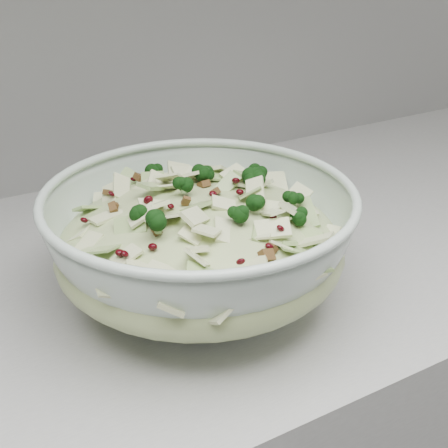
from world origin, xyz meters
The scene contains 3 objects.
counter centered at (0.00, 1.70, 0.45)m, with size 3.60×0.60×0.90m, color #A5A4A0.
mixing_bowl centered at (-0.44, 1.60, 0.97)m, with size 0.40×0.40×0.13m.
salad centered at (-0.44, 1.60, 0.99)m, with size 0.36×0.36×0.13m.
Camera 1 is at (-0.69, 1.11, 1.27)m, focal length 50.00 mm.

